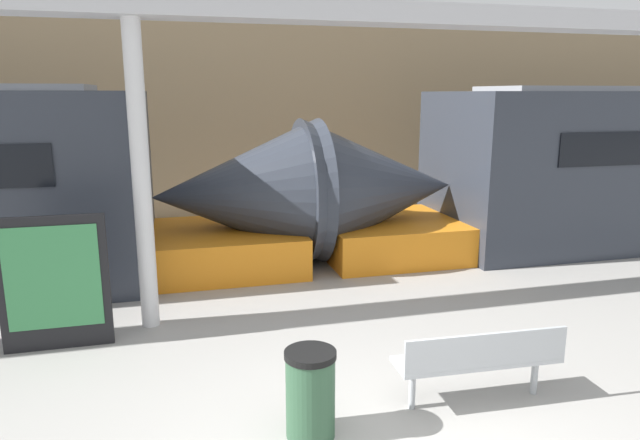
{
  "coord_description": "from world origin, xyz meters",
  "views": [
    {
      "loc": [
        -1.54,
        -3.82,
        3.06
      ],
      "look_at": [
        0.36,
        3.4,
        1.4
      ],
      "focal_mm": 32.0,
      "sensor_mm": 36.0,
      "label": 1
    }
  ],
  "objects_px": {
    "trash_bin": "(310,393)",
    "support_column_near": "(141,180)",
    "bench_near": "(480,358)",
    "poster_board": "(54,283)"
  },
  "relations": [
    {
      "from": "bench_near",
      "to": "trash_bin",
      "type": "xyz_separation_m",
      "value": [
        -1.75,
        -0.08,
        -0.09
      ]
    },
    {
      "from": "trash_bin",
      "to": "support_column_near",
      "type": "distance_m",
      "value": 3.72
    },
    {
      "from": "bench_near",
      "to": "support_column_near",
      "type": "xyz_separation_m",
      "value": [
        -3.23,
        2.95,
        1.47
      ]
    },
    {
      "from": "trash_bin",
      "to": "poster_board",
      "type": "distance_m",
      "value": 3.63
    },
    {
      "from": "trash_bin",
      "to": "poster_board",
      "type": "bearing_deg",
      "value": 134.83
    },
    {
      "from": "support_column_near",
      "to": "trash_bin",
      "type": "bearing_deg",
      "value": -63.96
    },
    {
      "from": "poster_board",
      "to": "support_column_near",
      "type": "distance_m",
      "value": 1.63
    },
    {
      "from": "trash_bin",
      "to": "support_column_near",
      "type": "bearing_deg",
      "value": 116.04
    },
    {
      "from": "trash_bin",
      "to": "support_column_near",
      "type": "xyz_separation_m",
      "value": [
        -1.48,
        3.03,
        1.56
      ]
    },
    {
      "from": "trash_bin",
      "to": "poster_board",
      "type": "height_order",
      "value": "poster_board"
    }
  ]
}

